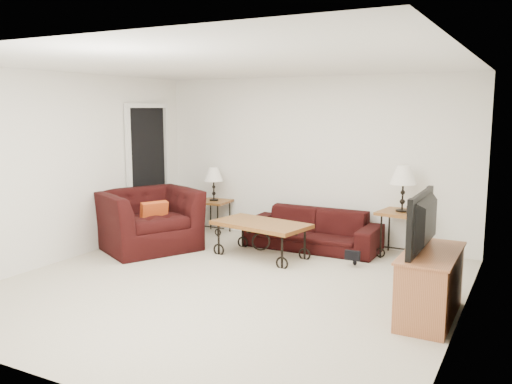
% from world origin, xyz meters
% --- Properties ---
extents(ground, '(5.00, 5.00, 0.00)m').
position_xyz_m(ground, '(0.00, 0.00, 0.00)').
color(ground, beige).
rests_on(ground, ground).
extents(wall_back, '(5.00, 0.02, 2.50)m').
position_xyz_m(wall_back, '(0.00, 2.50, 1.25)').
color(wall_back, white).
rests_on(wall_back, ground).
extents(wall_front, '(5.00, 0.02, 2.50)m').
position_xyz_m(wall_front, '(0.00, -2.50, 1.25)').
color(wall_front, white).
rests_on(wall_front, ground).
extents(wall_left, '(0.02, 5.00, 2.50)m').
position_xyz_m(wall_left, '(-2.50, 0.00, 1.25)').
color(wall_left, white).
rests_on(wall_left, ground).
extents(wall_right, '(0.02, 5.00, 2.50)m').
position_xyz_m(wall_right, '(2.50, 0.00, 1.25)').
color(wall_right, white).
rests_on(wall_right, ground).
extents(ceiling, '(5.00, 5.00, 0.00)m').
position_xyz_m(ceiling, '(0.00, 0.00, 2.50)').
color(ceiling, white).
rests_on(ceiling, wall_back).
extents(doorway, '(0.08, 0.94, 2.04)m').
position_xyz_m(doorway, '(-2.47, 1.65, 1.02)').
color(doorway, black).
rests_on(doorway, ground).
extents(sofa, '(1.94, 0.76, 0.57)m').
position_xyz_m(sofa, '(0.23, 2.02, 0.28)').
color(sofa, black).
rests_on(sofa, ground).
extents(side_table_left, '(0.53, 0.53, 0.54)m').
position_xyz_m(side_table_left, '(-1.57, 2.20, 0.27)').
color(side_table_left, brown).
rests_on(side_table_left, ground).
extents(side_table_right, '(0.66, 0.66, 0.63)m').
position_xyz_m(side_table_right, '(1.47, 2.20, 0.32)').
color(side_table_right, brown).
rests_on(side_table_right, ground).
extents(lamp_left, '(0.33, 0.33, 0.54)m').
position_xyz_m(lamp_left, '(-1.57, 2.20, 0.81)').
color(lamp_left, black).
rests_on(lamp_left, side_table_left).
extents(lamp_right, '(0.41, 0.41, 0.63)m').
position_xyz_m(lamp_right, '(1.47, 2.20, 0.95)').
color(lamp_right, black).
rests_on(lamp_right, side_table_right).
extents(photo_frame_left, '(0.11, 0.04, 0.09)m').
position_xyz_m(photo_frame_left, '(-1.72, 2.05, 0.58)').
color(photo_frame_left, black).
rests_on(photo_frame_left, side_table_left).
extents(photo_frame_right, '(0.12, 0.06, 0.11)m').
position_xyz_m(photo_frame_right, '(1.62, 2.05, 0.68)').
color(photo_frame_right, black).
rests_on(photo_frame_right, side_table_right).
extents(coffee_table, '(1.39, 0.91, 0.48)m').
position_xyz_m(coffee_table, '(-0.23, 1.27, 0.24)').
color(coffee_table, brown).
rests_on(coffee_table, ground).
extents(armchair, '(1.63, 1.70, 0.86)m').
position_xyz_m(armchair, '(-1.88, 0.89, 0.43)').
color(armchair, black).
rests_on(armchair, ground).
extents(throw_pillow, '(0.27, 0.39, 0.39)m').
position_xyz_m(throw_pillow, '(-1.73, 0.84, 0.52)').
color(throw_pillow, '#B85017').
rests_on(throw_pillow, armchair).
extents(tv_stand, '(0.46, 1.11, 0.66)m').
position_xyz_m(tv_stand, '(2.23, 0.11, 0.33)').
color(tv_stand, '#A8633E').
rests_on(tv_stand, ground).
extents(television, '(0.13, 0.99, 0.57)m').
position_xyz_m(television, '(2.21, 0.11, 0.95)').
color(television, black).
rests_on(television, tv_stand).
extents(backpack, '(0.33, 0.27, 0.39)m').
position_xyz_m(backpack, '(1.05, 1.48, 0.19)').
color(backpack, black).
rests_on(backpack, ground).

